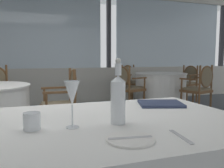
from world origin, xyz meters
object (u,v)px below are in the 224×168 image
at_px(wine_glass, 72,94).
at_px(dining_chair_2_0, 64,98).
at_px(water_bottle, 118,98).
at_px(dining_chair_0_1, 131,79).
at_px(side_plate, 130,139).
at_px(menu_book, 160,104).
at_px(dining_chair_0_0, 187,80).
at_px(dining_chair_0_2, 127,85).
at_px(dining_chair_0_3, 200,85).
at_px(water_tumbler, 32,121).

distance_m(wine_glass, dining_chair_2_0, 2.21).
distance_m(water_bottle, dining_chair_0_1, 5.13).
height_order(side_plate, water_bottle, water_bottle).
relative_size(menu_book, dining_chair_0_0, 0.33).
relative_size(wine_glass, dining_chair_0_0, 0.25).
relative_size(dining_chair_0_0, dining_chair_0_2, 0.97).
bearing_deg(water_bottle, dining_chair_2_0, 89.09).
bearing_deg(menu_book, dining_chair_0_3, 64.05).
relative_size(menu_book, dining_chair_0_3, 0.31).
bearing_deg(wine_glass, dining_chair_0_0, 48.21).
bearing_deg(menu_book, water_bottle, -123.82).
bearing_deg(water_bottle, water_tumbler, 175.78).
xyz_separation_m(dining_chair_0_0, dining_chair_0_2, (-1.90, -0.63, 0.02)).
bearing_deg(water_tumbler, dining_chair_0_2, 60.80).
distance_m(water_tumbler, menu_book, 0.93).
bearing_deg(dining_chair_0_3, wine_glass, 114.43).
bearing_deg(water_tumbler, dining_chair_0_1, 61.50).
relative_size(menu_book, dining_chair_0_2, 0.32).
xyz_separation_m(dining_chair_0_0, dining_chair_0_1, (-1.27, 0.63, 0.00)).
height_order(dining_chair_0_2, dining_chair_2_0, dining_chair_2_0).
bearing_deg(dining_chair_2_0, water_bottle, 90.13).
distance_m(menu_book, dining_chair_0_2, 3.20).
relative_size(side_plate, menu_book, 0.68).
bearing_deg(water_bottle, wine_glass, 179.29).
relative_size(dining_chair_0_3, dining_chair_2_0, 1.01).
distance_m(wine_glass, dining_chair_0_0, 5.42).
bearing_deg(menu_book, water_tumbler, -141.37).
bearing_deg(dining_chair_0_0, water_tumbler, 28.17).
bearing_deg(dining_chair_2_0, wine_glass, 84.06).
height_order(water_bottle, menu_book, water_bottle).
bearing_deg(wine_glass, menu_book, 27.71).
relative_size(wine_glass, menu_book, 0.76).
height_order(water_bottle, water_tumbler, water_bottle).
xyz_separation_m(side_plate, dining_chair_2_0, (0.08, 2.42, -0.21)).
bearing_deg(water_tumbler, dining_chair_0_0, 46.60).
relative_size(side_plate, dining_chair_2_0, 0.21).
xyz_separation_m(water_tumbler, dining_chair_0_0, (3.78, 4.00, -0.25)).
distance_m(dining_chair_0_1, dining_chair_0_3, 2.01).
xyz_separation_m(water_bottle, menu_book, (0.46, 0.36, -0.12)).
xyz_separation_m(wine_glass, dining_chair_0_2, (1.70, 3.39, -0.36)).
bearing_deg(water_bottle, dining_chair_0_1, 65.74).
height_order(menu_book, dining_chair_2_0, dining_chair_2_0).
xyz_separation_m(water_bottle, dining_chair_2_0, (0.03, 2.17, -0.34)).
xyz_separation_m(side_plate, dining_chair_0_3, (2.78, 3.01, -0.20)).
height_order(side_plate, dining_chair_0_1, dining_chair_0_1).
xyz_separation_m(water_tumbler, dining_chair_0_3, (3.15, 2.73, -0.23)).
relative_size(dining_chair_0_2, dining_chair_2_0, 0.99).
distance_m(water_bottle, wine_glass, 0.23).
bearing_deg(side_plate, menu_book, 51.10).
relative_size(dining_chair_0_1, dining_chair_0_3, 0.96).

